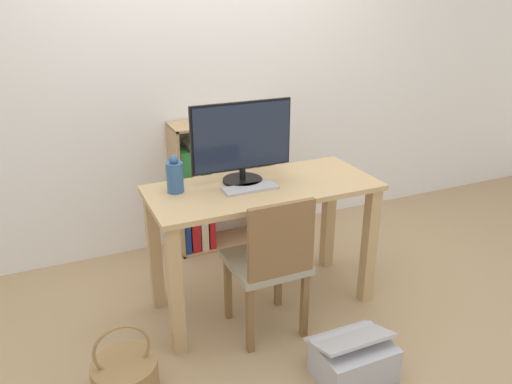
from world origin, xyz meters
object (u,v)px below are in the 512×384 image
(basket, at_px, (125,377))
(monitor, at_px, (242,140))
(vase, at_px, (175,176))
(keyboard, at_px, (250,188))
(storage_box, at_px, (354,359))
(chair, at_px, (270,261))
(bookshelf, at_px, (206,189))

(basket, bearing_deg, monitor, 33.05)
(monitor, relative_size, vase, 2.83)
(vase, height_order, basket, vase)
(monitor, distance_m, keyboard, 0.28)
(monitor, bearing_deg, vase, 179.80)
(storage_box, bearing_deg, vase, 125.50)
(keyboard, distance_m, chair, 0.41)
(monitor, relative_size, basket, 1.49)
(vase, height_order, storage_box, vase)
(chair, xyz_separation_m, storage_box, (0.24, -0.48, -0.36))
(bookshelf, bearing_deg, chair, -90.92)
(chair, height_order, basket, chair)
(monitor, relative_size, storage_box, 1.55)
(vase, distance_m, storage_box, 1.32)
(chair, distance_m, basket, 0.91)
(monitor, relative_size, chair, 0.70)
(keyboard, relative_size, bookshelf, 0.32)
(keyboard, distance_m, vase, 0.42)
(chair, height_order, bookshelf, bookshelf)
(vase, bearing_deg, keyboard, -19.63)
(keyboard, relative_size, storage_box, 0.80)
(bookshelf, bearing_deg, vase, -119.08)
(vase, xyz_separation_m, chair, (0.39, -0.40, -0.41))
(basket, bearing_deg, keyboard, 26.24)
(bookshelf, xyz_separation_m, basket, (-0.84, -1.27, -0.35))
(monitor, xyz_separation_m, storage_box, (0.23, -0.87, -0.92))
(monitor, height_order, vase, monitor)
(keyboard, xyz_separation_m, bookshelf, (0.02, 0.87, -0.33))
(keyboard, distance_m, storage_box, 1.03)
(vase, distance_m, bookshelf, 0.93)
(keyboard, bearing_deg, monitor, 86.06)
(vase, relative_size, storage_box, 0.55)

